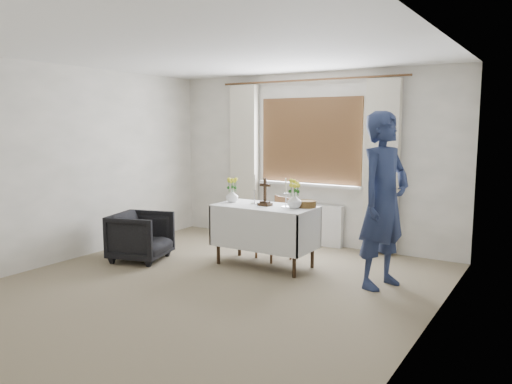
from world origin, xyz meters
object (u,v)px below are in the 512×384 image
at_px(altar_table, 265,236).
at_px(wooden_chair, 274,228).
at_px(armchair, 141,236).
at_px(flower_vase_left, 232,196).
at_px(person, 384,200).
at_px(wooden_cross, 265,192).
at_px(flower_vase_right, 294,201).

height_order(altar_table, wooden_chair, wooden_chair).
xyz_separation_m(armchair, flower_vase_left, (1.00, 0.64, 0.53)).
bearing_deg(person, armchair, 119.73).
bearing_deg(person, flower_vase_left, 107.46).
height_order(wooden_chair, flower_vase_left, flower_vase_left).
distance_m(altar_table, wooden_cross, 0.55).
relative_size(wooden_chair, wooden_cross, 2.40).
bearing_deg(altar_table, wooden_cross, -31.84).
bearing_deg(altar_table, armchair, -157.57).
relative_size(altar_table, armchair, 1.80).
relative_size(altar_table, flower_vase_left, 7.50).
distance_m(wooden_cross, flower_vase_left, 0.51).
distance_m(armchair, flower_vase_right, 2.08).
relative_size(wooden_cross, flower_vase_right, 1.90).
xyz_separation_m(wooden_cross, flower_vase_right, (0.39, 0.02, -0.08)).
relative_size(wooden_chair, flower_vase_left, 4.94).
xyz_separation_m(altar_table, wooden_chair, (-0.07, 0.34, 0.03)).
distance_m(flower_vase_left, flower_vase_right, 0.90).
relative_size(person, flower_vase_right, 10.58).
relative_size(armchair, flower_vase_right, 3.84).
height_order(armchair, wooden_cross, wooden_cross).
height_order(person, wooden_cross, person).
bearing_deg(person, wooden_cross, 108.01).
bearing_deg(armchair, wooden_chair, -71.83).
relative_size(wooden_chair, person, 0.43).
relative_size(wooden_cross, flower_vase_left, 2.06).
distance_m(armchair, person, 3.12).
height_order(altar_table, armchair, altar_table).
height_order(altar_table, flower_vase_right, flower_vase_right).
height_order(altar_table, flower_vase_left, flower_vase_left).
xyz_separation_m(wooden_chair, person, (1.56, -0.35, 0.54)).
bearing_deg(flower_vase_left, flower_vase_right, 0.12).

